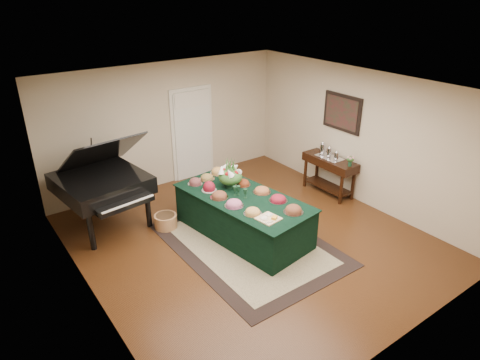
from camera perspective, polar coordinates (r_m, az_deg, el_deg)
ground at (r=7.70m, az=1.32°, el=-7.87°), size 6.00×6.00×0.00m
area_rug at (r=7.56m, az=1.09°, el=-8.52°), size 2.30×3.22×0.01m
kitchen_doorway at (r=9.81m, az=-6.35°, el=6.06°), size 1.05×0.07×2.10m
buffet_table at (r=7.66m, az=0.39°, el=-4.73°), size 1.53×2.66×0.76m
food_platters at (r=7.59m, az=-0.43°, el=-1.37°), size 1.11×2.34×0.14m
cutting_board at (r=6.79m, az=3.70°, el=-4.92°), size 0.37×0.37×0.10m
green_goblets at (r=7.45m, az=-0.07°, el=-1.53°), size 0.16×0.27×0.18m
floral_centerpiece at (r=7.70m, az=-1.31°, el=0.82°), size 0.45×0.45×0.45m
grand_piano at (r=8.11m, az=-17.93°, el=-0.30°), size 1.67×1.87×1.75m
wicker_basket at (r=8.09m, az=-9.87°, el=-5.45°), size 0.42×0.42×0.26m
mahogany_sideboard at (r=9.27m, az=11.86°, el=1.82°), size 0.45×1.23×0.80m
tea_service at (r=9.19m, az=11.75°, el=3.67°), size 0.34×0.58×0.30m
pink_bouquet at (r=8.83m, az=14.51°, el=2.68°), size 0.17×0.17×0.22m
wall_painting at (r=9.05m, az=13.45°, el=8.74°), size 0.05×0.95×0.75m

